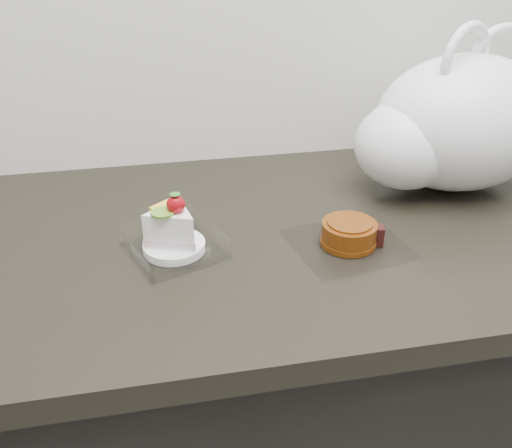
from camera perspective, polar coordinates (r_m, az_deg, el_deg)
counter at (r=1.27m, az=7.18°, el=-17.68°), size 2.04×0.64×0.90m
cake_tray at (r=0.89m, az=-8.26°, el=-1.26°), size 0.17×0.17×0.10m
mooncake_wrap at (r=0.91m, az=9.35°, el=-1.12°), size 0.20×0.19×0.04m
plastic_bag at (r=1.11m, az=19.01°, el=9.25°), size 0.43×0.35×0.31m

